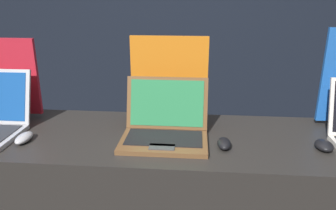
# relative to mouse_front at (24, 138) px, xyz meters

# --- Properties ---
(wall_back) EXTENTS (8.00, 0.05, 2.80)m
(wall_back) POSITION_rel_mouse_front_xyz_m (0.62, 2.00, 0.45)
(wall_back) COLOR black
(wall_back) RESTS_ON ground_plane
(mouse_front) EXTENTS (0.06, 0.12, 0.03)m
(mouse_front) POSITION_rel_mouse_front_xyz_m (0.00, 0.00, 0.00)
(mouse_front) COLOR #B2B2B7
(mouse_front) RESTS_ON display_counter
(promo_stand_front) EXTENTS (0.38, 0.07, 0.41)m
(promo_stand_front) POSITION_rel_mouse_front_xyz_m (-0.24, 0.29, 0.18)
(promo_stand_front) COLOR black
(promo_stand_front) RESTS_ON display_counter
(laptop_middle) EXTENTS (0.37, 0.32, 0.25)m
(laptop_middle) POSITION_rel_mouse_front_xyz_m (0.61, 0.09, 0.04)
(laptop_middle) COLOR brown
(laptop_middle) RESTS_ON display_counter
(mouse_middle) EXTENTS (0.06, 0.10, 0.04)m
(mouse_middle) POSITION_rel_mouse_front_xyz_m (0.87, 0.02, 0.00)
(mouse_middle) COLOR black
(mouse_middle) RESTS_ON display_counter
(promo_stand_middle) EXTENTS (0.37, 0.07, 0.43)m
(promo_stand_middle) POSITION_rel_mouse_front_xyz_m (0.61, 0.30, 0.19)
(promo_stand_middle) COLOR black
(promo_stand_middle) RESTS_ON display_counter
(mouse_back) EXTENTS (0.07, 0.10, 0.04)m
(mouse_back) POSITION_rel_mouse_front_xyz_m (1.28, 0.03, 0.00)
(mouse_back) COLOR black
(mouse_back) RESTS_ON display_counter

